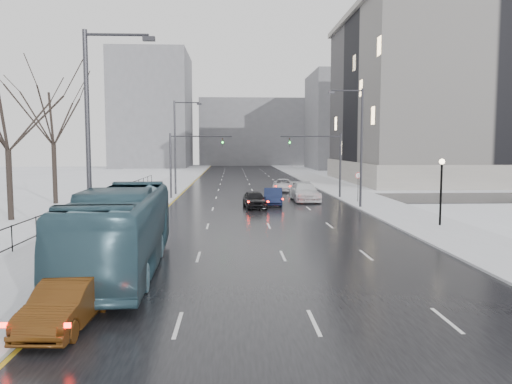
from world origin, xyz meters
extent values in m
cube|color=black|center=(0.00, 60.00, 0.02)|extent=(16.00, 150.00, 0.04)
cube|color=black|center=(0.00, 48.00, 0.02)|extent=(130.00, 10.00, 0.04)
cube|color=silver|center=(-10.50, 60.00, 0.08)|extent=(5.00, 150.00, 0.16)
cube|color=silver|center=(10.50, 60.00, 0.08)|extent=(5.00, 150.00, 0.16)
cube|color=white|center=(-20.00, 60.00, 0.06)|extent=(14.00, 150.00, 0.12)
cube|color=black|center=(-13.00, 30.00, 1.41)|extent=(0.04, 70.00, 0.05)
cube|color=black|center=(-13.00, 30.00, 0.41)|extent=(0.04, 70.00, 0.05)
cylinder|color=black|center=(-13.00, 30.00, 0.81)|extent=(0.06, 0.06, 1.30)
cylinder|color=#2D2D33|center=(8.40, 40.00, 5.00)|extent=(0.20, 0.20, 10.00)
cylinder|color=#2D2D33|center=(7.10, 40.00, 9.80)|extent=(2.60, 0.12, 0.12)
cube|color=#2D2D33|center=(5.80, 40.00, 9.65)|extent=(0.50, 0.25, 0.18)
cylinder|color=#2D2D33|center=(-8.40, 20.00, 5.00)|extent=(0.20, 0.20, 10.00)
cylinder|color=#2D2D33|center=(-7.10, 20.00, 9.80)|extent=(2.60, 0.12, 0.12)
cube|color=#2D2D33|center=(-5.80, 20.00, 9.65)|extent=(0.50, 0.25, 0.18)
cylinder|color=#2D2D33|center=(-8.40, 52.00, 5.00)|extent=(0.20, 0.20, 10.00)
cylinder|color=#2D2D33|center=(-7.10, 52.00, 9.80)|extent=(2.60, 0.12, 0.12)
cube|color=#2D2D33|center=(-5.80, 52.00, 9.65)|extent=(0.50, 0.25, 0.18)
cylinder|color=black|center=(11.00, 30.00, 2.16)|extent=(0.14, 0.14, 4.00)
sphere|color=#FFE5B2|center=(11.00, 30.00, 4.26)|extent=(0.36, 0.36, 0.36)
cylinder|color=#2D2D33|center=(8.40, 48.00, 3.25)|extent=(0.20, 0.20, 6.50)
cylinder|color=#2D2D33|center=(5.40, 48.00, 6.20)|extent=(6.00, 0.12, 0.12)
imported|color=#2D2D33|center=(3.30, 48.00, 5.60)|extent=(0.15, 0.18, 0.90)
sphere|color=#19FF33|center=(3.30, 47.85, 5.60)|extent=(0.16, 0.16, 0.16)
cylinder|color=#2D2D33|center=(-8.40, 48.00, 3.25)|extent=(0.20, 0.20, 6.50)
cylinder|color=#2D2D33|center=(-5.40, 48.00, 6.20)|extent=(6.00, 0.12, 0.12)
imported|color=#2D2D33|center=(-3.30, 48.00, 5.60)|extent=(0.15, 0.18, 0.90)
sphere|color=#19FF33|center=(-3.30, 47.85, 5.60)|extent=(0.16, 0.16, 0.16)
cylinder|color=#2D2D33|center=(9.20, 44.00, 1.41)|extent=(0.06, 0.06, 2.50)
cylinder|color=white|center=(9.20, 44.00, 2.56)|extent=(0.60, 0.03, 0.60)
torus|color=#B20C0C|center=(9.20, 44.00, 2.56)|extent=(0.58, 0.06, 0.58)
cube|color=gray|center=(35.00, 72.00, 12.00)|extent=(40.00, 30.00, 24.00)
cube|color=gray|center=(35.00, 72.00, 24.40)|extent=(41.00, 31.00, 0.80)
cube|color=gray|center=(35.00, 72.00, 1.50)|extent=(40.60, 30.60, 3.00)
cube|color=slate|center=(28.00, 115.00, 11.00)|extent=(24.00, 20.00, 22.00)
cube|color=slate|center=(-22.00, 125.00, 14.00)|extent=(18.00, 22.00, 28.00)
cube|color=slate|center=(4.00, 140.00, 9.00)|extent=(30.00, 18.00, 18.00)
imported|color=#46260C|center=(-7.20, 13.02, 0.73)|extent=(1.70, 4.26, 1.38)
imported|color=#325462|center=(-7.00, 19.52, 1.78)|extent=(3.54, 12.65, 3.49)
imported|color=black|center=(-0.50, 40.52, 0.77)|extent=(2.12, 4.40, 1.45)
imported|color=#141C3C|center=(1.24, 42.51, 0.79)|extent=(1.98, 4.69, 1.50)
imported|color=silver|center=(3.50, 55.92, 0.75)|extent=(2.87, 5.31, 1.41)
imported|color=silver|center=(4.50, 45.66, 0.90)|extent=(2.57, 5.99, 1.72)
camera|label=1|loc=(-2.41, -1.21, 5.24)|focal=35.00mm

